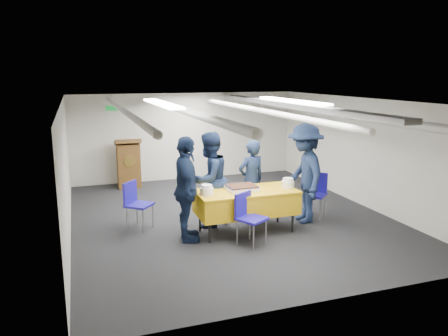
# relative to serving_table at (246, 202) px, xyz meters

# --- Properties ---
(ground) EXTENTS (7.00, 7.00, 0.00)m
(ground) POSITION_rel_serving_table_xyz_m (-0.00, 0.88, -0.56)
(ground) COLOR black
(ground) RESTS_ON ground
(room_shell) EXTENTS (6.00, 7.00, 2.30)m
(room_shell) POSITION_rel_serving_table_xyz_m (0.09, 1.29, 1.25)
(room_shell) COLOR beige
(room_shell) RESTS_ON ground
(serving_table) EXTENTS (1.79, 0.84, 0.77)m
(serving_table) POSITION_rel_serving_table_xyz_m (0.00, 0.00, 0.00)
(serving_table) COLOR black
(serving_table) RESTS_ON ground
(sheet_cake) EXTENTS (0.54, 0.42, 0.09)m
(sheet_cake) POSITION_rel_serving_table_xyz_m (-0.07, 0.04, 0.26)
(sheet_cake) COLOR white
(sheet_cake) RESTS_ON serving_table
(plate_stack_left) EXTENTS (0.23, 0.23, 0.18)m
(plate_stack_left) POSITION_rel_serving_table_xyz_m (-0.75, -0.05, 0.29)
(plate_stack_left) COLOR white
(plate_stack_left) RESTS_ON serving_table
(plate_stack_right) EXTENTS (0.23, 0.23, 0.17)m
(plate_stack_right) POSITION_rel_serving_table_xyz_m (0.79, -0.05, 0.29)
(plate_stack_right) COLOR white
(plate_stack_right) RESTS_ON serving_table
(podium) EXTENTS (0.62, 0.53, 1.25)m
(podium) POSITION_rel_serving_table_xyz_m (-1.60, 3.93, 0.05)
(podium) COLOR brown
(podium) RESTS_ON ground
(chair_near) EXTENTS (0.57, 0.57, 0.87)m
(chair_near) POSITION_rel_serving_table_xyz_m (-0.18, -0.53, -0.03)
(chair_near) COLOR gray
(chair_near) RESTS_ON ground
(chair_right) EXTENTS (0.59, 0.59, 0.87)m
(chair_right) POSITION_rel_serving_table_xyz_m (1.66, 0.41, -0.03)
(chair_right) COLOR gray
(chair_right) RESTS_ON ground
(chair_left) EXTENTS (0.59, 0.59, 0.87)m
(chair_left) POSITION_rel_serving_table_xyz_m (-1.85, 0.84, -0.03)
(chair_left) COLOR gray
(chair_left) RESTS_ON ground
(sailor_a) EXTENTS (0.64, 0.49, 1.57)m
(sailor_a) POSITION_rel_serving_table_xyz_m (0.35, 0.62, 0.23)
(sailor_a) COLOR black
(sailor_a) RESTS_ON ground
(sailor_b) EXTENTS (1.09, 1.04, 1.77)m
(sailor_b) POSITION_rel_serving_table_xyz_m (-0.52, 0.55, 0.32)
(sailor_b) COLOR black
(sailor_b) RESTS_ON ground
(sailor_c) EXTENTS (0.62, 1.12, 1.80)m
(sailor_c) POSITION_rel_serving_table_xyz_m (-1.11, -0.07, 0.34)
(sailor_c) COLOR black
(sailor_c) RESTS_ON ground
(sailor_d) EXTENTS (0.90, 1.32, 1.90)m
(sailor_d) POSITION_rel_serving_table_xyz_m (1.26, 0.18, 0.39)
(sailor_d) COLOR black
(sailor_d) RESTS_ON ground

